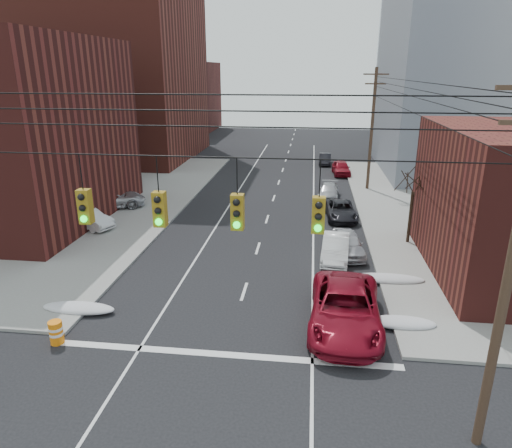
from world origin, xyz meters
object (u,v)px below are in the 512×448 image
(parked_car_c, at_px, (341,210))
(lot_car_a, at_px, (88,219))
(lot_car_b, at_px, (112,199))
(construction_barrel, at_px, (56,332))
(parked_car_f, at_px, (325,159))
(lot_car_c, at_px, (14,211))
(parked_car_d, at_px, (329,191))
(parked_car_e, at_px, (341,168))
(lot_car_d, at_px, (55,189))
(parked_car_a, at_px, (348,243))
(red_pickup, at_px, (345,308))
(parked_car_b, at_px, (336,248))

(parked_car_c, height_order, lot_car_a, lot_car_a)
(lot_car_b, distance_m, construction_barrel, 19.50)
(parked_car_c, relative_size, construction_barrel, 4.69)
(parked_car_f, bearing_deg, construction_barrel, -104.66)
(construction_barrel, bearing_deg, lot_car_c, 128.35)
(parked_car_d, bearing_deg, lot_car_a, -143.40)
(parked_car_e, bearing_deg, lot_car_d, -157.89)
(parked_car_f, height_order, lot_car_d, lot_car_d)
(parked_car_c, height_order, parked_car_d, parked_car_c)
(parked_car_a, distance_m, lot_car_a, 18.09)
(parked_car_e, bearing_deg, lot_car_b, -145.49)
(lot_car_a, height_order, lot_car_c, lot_car_c)
(red_pickup, xyz_separation_m, lot_car_a, (-17.24, 10.90, -0.09))
(lot_car_b, distance_m, lot_car_c, 7.12)
(parked_car_f, distance_m, lot_car_c, 34.05)
(parked_car_a, xyz_separation_m, parked_car_c, (-0.04, 7.15, -0.06))
(parked_car_e, relative_size, lot_car_a, 1.05)
(parked_car_a, bearing_deg, parked_car_d, 85.88)
(lot_car_b, bearing_deg, parked_car_a, -135.89)
(parked_car_c, xyz_separation_m, lot_car_c, (-24.12, -3.79, 0.20))
(parked_car_a, bearing_deg, lot_car_a, 164.84)
(parked_car_a, xyz_separation_m, parked_car_f, (-0.78, 28.12, -0.07))
(red_pickup, xyz_separation_m, parked_car_c, (0.66, 15.65, -0.26))
(parked_car_d, height_order, lot_car_d, lot_car_d)
(parked_car_d, height_order, parked_car_e, parked_car_e)
(red_pickup, relative_size, lot_car_b, 1.26)
(lot_car_a, relative_size, lot_car_b, 0.79)
(red_pickup, height_order, lot_car_c, red_pickup)
(lot_car_c, bearing_deg, parked_car_a, -95.67)
(lot_car_a, bearing_deg, parked_car_f, -10.85)
(lot_car_c, height_order, construction_barrel, lot_car_c)
(parked_car_d, distance_m, lot_car_c, 25.28)
(red_pickup, height_order, parked_car_c, red_pickup)
(lot_car_c, height_order, lot_car_d, lot_car_c)
(construction_barrel, bearing_deg, parked_car_c, 55.60)
(lot_car_c, bearing_deg, construction_barrel, -139.40)
(red_pickup, height_order, lot_car_b, red_pickup)
(parked_car_f, relative_size, construction_barrel, 3.88)
(lot_car_a, bearing_deg, parked_car_c, -52.26)
(lot_car_b, bearing_deg, parked_car_d, -96.27)
(parked_car_d, bearing_deg, parked_car_c, -77.79)
(parked_car_c, bearing_deg, parked_car_f, 87.50)
(parked_car_b, distance_m, parked_car_d, 13.83)
(parked_car_f, relative_size, lot_car_b, 0.75)
(red_pickup, height_order, parked_car_d, red_pickup)
(construction_barrel, bearing_deg, parked_car_f, 73.25)
(red_pickup, distance_m, parked_car_d, 21.47)
(parked_car_e, relative_size, lot_car_c, 0.89)
(parked_car_b, height_order, lot_car_b, lot_car_b)
(lot_car_a, bearing_deg, parked_car_b, -77.91)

